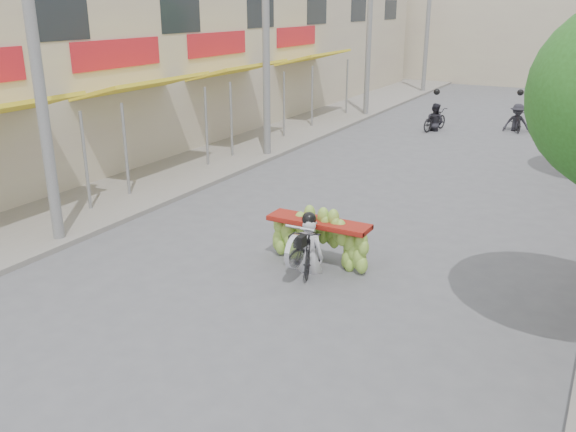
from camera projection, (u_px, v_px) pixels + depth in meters
The scene contains 12 objects.
ground at pixel (164, 382), 8.47m from camera, with size 120.00×120.00×0.00m, color #55555A.
sidewalk_left at pixel (271, 135), 24.04m from camera, with size 4.00×60.00×0.12m, color gray.
shophouse_row_left at pixel (150, 55), 24.47m from camera, with size 9.77×40.00×6.00m.
far_building at pixel (547, 27), 38.78m from camera, with size 20.00×6.00×7.00m, color #B7AB91.
utility_pole_near at pixel (35, 54), 12.06m from camera, with size 0.60×0.24×8.00m.
utility_pole_mid at pixel (266, 34), 19.52m from camera, with size 0.60×0.24×8.00m.
utility_pole_far at pixel (369, 26), 26.97m from camera, with size 0.60×0.24×8.00m.
utility_pole_back at pixel (428, 21), 34.43m from camera, with size 0.60×0.24×8.00m.
banana_motorbike at pixel (314, 235), 11.92m from camera, with size 2.20×1.81×2.03m.
bg_motorbike_a at pixel (435, 112), 24.90m from camera, with size 0.94×1.68×1.95m.
bg_motorbike_b at pixel (518, 110), 24.70m from camera, with size 1.18×1.55×1.95m.
bg_motorbike_c at pixel (538, 92), 30.20m from camera, with size 1.17×1.81×1.95m.
Camera 1 is at (4.97, -5.52, 4.98)m, focal length 38.00 mm.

